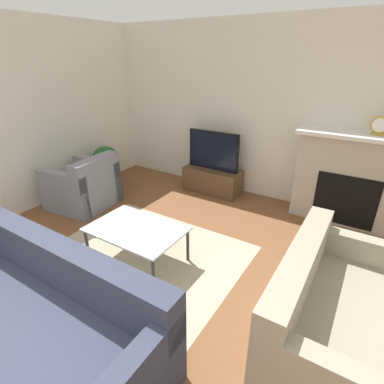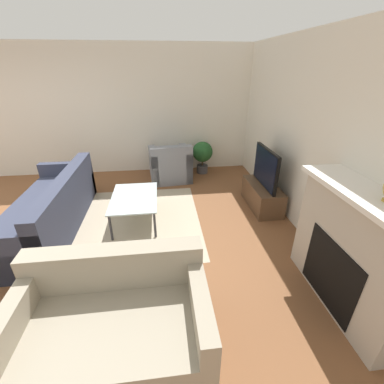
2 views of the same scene
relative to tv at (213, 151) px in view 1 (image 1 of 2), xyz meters
name	(u,v)px [view 1 (image 1 of 2)]	position (x,y,z in m)	size (l,w,h in m)	color
wall_back	(250,112)	(0.46, 0.33, 0.62)	(8.02, 0.06, 2.70)	silver
wall_left	(11,121)	(-2.09, -2.05, 0.62)	(0.06, 7.71, 2.70)	silver
area_rug	(142,257)	(0.22, -2.11, -0.73)	(2.24, 1.90, 0.00)	#B7A88E
fireplace	(351,178)	(2.07, 0.10, -0.08)	(1.53, 0.46, 1.26)	#B2A899
tv_stand	(213,180)	(0.00, 0.00, -0.53)	(0.97, 0.44, 0.42)	brown
tv	(213,151)	(0.00, 0.00, 0.00)	(0.90, 0.06, 0.64)	black
couch_sectional	(32,316)	(0.25, -3.44, -0.45)	(2.40, 0.92, 0.82)	#33384C
couch_loveseat	(337,319)	(2.30, -2.18, -0.45)	(0.98, 1.58, 0.82)	#9E937F
armchair_by_window	(84,188)	(-1.44, -1.54, -0.44)	(0.95, 0.92, 0.82)	gray
coffee_table	(136,231)	(0.22, -2.17, -0.34)	(1.04, 0.70, 0.43)	#333338
potted_plant	(106,162)	(-1.72, -0.79, -0.28)	(0.46, 0.46, 0.73)	#47474C
mantel_clock	(380,125)	(2.24, 0.10, 0.65)	(0.21, 0.07, 0.24)	#B79338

